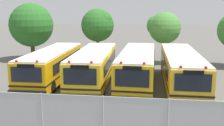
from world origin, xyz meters
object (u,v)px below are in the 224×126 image
traffic_cone (41,121)px  school_bus_3 (181,68)px  tree_0 (31,25)px  school_bus_1 (94,66)px  school_bus_2 (138,67)px  tree_2 (163,28)px  school_bus_0 (53,64)px  tree_1 (98,25)px

traffic_cone → school_bus_3: bearing=48.1°
tree_0 → school_bus_3: bearing=-29.8°
tree_0 → school_bus_1: bearing=-45.1°
school_bus_2 → traffic_cone: 9.10m
tree_0 → tree_2: 14.37m
school_bus_0 → tree_2: 12.43m
traffic_cone → school_bus_0: bearing=106.0°
traffic_cone → school_bus_1: bearing=83.2°
school_bus_0 → school_bus_2: school_bus_2 is taller
school_bus_1 → tree_0: (-8.87, 8.92, 2.45)m
school_bus_1 → school_bus_2: bearing=177.1°
school_bus_0 → traffic_cone: school_bus_0 is taller
school_bus_2 → school_bus_3: (3.14, 0.23, -0.04)m
school_bus_0 → tree_0: size_ratio=1.60×
school_bus_0 → school_bus_3: size_ratio=0.92×
school_bus_1 → school_bus_2: (3.27, -0.07, 0.02)m
school_bus_3 → tree_1: 11.44m
tree_0 → tree_2: bearing=-0.7°
school_bus_3 → tree_0: bearing=-29.9°
school_bus_0 → school_bus_3: bearing=177.8°
tree_0 → traffic_cone: 19.05m
school_bus_3 → tree_1: size_ratio=1.94×
school_bus_0 → tree_2: bearing=-137.6°
school_bus_2 → tree_1: size_ratio=1.76×
school_bus_1 → school_bus_3: school_bus_1 is taller
school_bus_0 → traffic_cone: bearing=104.8°
tree_2 → traffic_cone: tree_2 is taller
school_bus_2 → tree_2: (2.22, 8.82, 2.30)m
tree_2 → traffic_cone: size_ratio=7.86×
school_bus_3 → tree_0: size_ratio=1.75×
tree_1 → tree_2: size_ratio=1.06×
tree_2 → school_bus_2: bearing=-104.1°
tree_0 → traffic_cone: size_ratio=9.22×
school_bus_1 → tree_1: tree_1 is taller
school_bus_2 → tree_0: tree_0 is taller
school_bus_1 → traffic_cone: bearing=81.6°
tree_0 → school_bus_0: bearing=-57.3°
tree_2 → tree_0: bearing=179.3°
school_bus_3 → tree_2: tree_2 is taller
school_bus_3 → traffic_cone: 11.08m
school_bus_3 → tree_2: bearing=-83.9°
tree_0 → traffic_cone: tree_0 is taller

